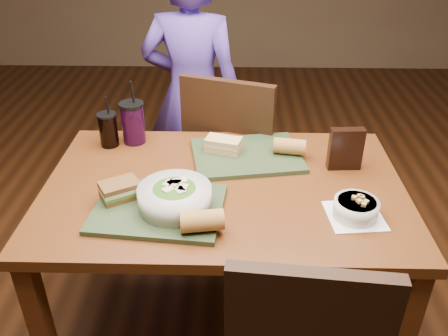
{
  "coord_description": "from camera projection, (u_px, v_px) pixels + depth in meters",
  "views": [
    {
      "loc": [
        0.04,
        -1.44,
        1.68
      ],
      "look_at": [
        0.0,
        0.0,
        0.82
      ],
      "focal_mm": 38.0,
      "sensor_mm": 36.0,
      "label": 1
    }
  ],
  "objects": [
    {
      "name": "baguette_far",
      "position": [
        290.0,
        146.0,
        1.86
      ],
      "size": [
        0.13,
        0.08,
        0.06
      ],
      "primitive_type": "cylinder",
      "rotation": [
        0.0,
        1.57,
        -0.16
      ],
      "color": "#AD7533",
      "rests_on": "tray_far"
    },
    {
      "name": "chip_bag",
      "position": [
        346.0,
        149.0,
        1.77
      ],
      "size": [
        0.13,
        0.05,
        0.17
      ],
      "primitive_type": "cube",
      "rotation": [
        0.0,
        0.0,
        0.06
      ],
      "color": "black",
      "rests_on": "dining_table"
    },
    {
      "name": "chair_far",
      "position": [
        227.0,
        158.0,
        2.29
      ],
      "size": [
        0.54,
        0.55,
        0.98
      ],
      "color": "black",
      "rests_on": "ground"
    },
    {
      "name": "tray_far",
      "position": [
        247.0,
        155.0,
        1.88
      ],
      "size": [
        0.47,
        0.39,
        0.02
      ],
      "primitive_type": "cube",
      "rotation": [
        0.0,
        0.0,
        0.17
      ],
      "color": "#2C3C21",
      "rests_on": "dining_table"
    },
    {
      "name": "diner",
      "position": [
        192.0,
        96.0,
        2.5
      ],
      "size": [
        0.57,
        0.41,
        1.45
      ],
      "primitive_type": "imported",
      "rotation": [
        0.0,
        0.0,
        3.02
      ],
      "color": "#503695",
      "rests_on": "ground"
    },
    {
      "name": "soup_bowl",
      "position": [
        356.0,
        208.0,
        1.53
      ],
      "size": [
        0.19,
        0.19,
        0.07
      ],
      "color": "white",
      "rests_on": "dining_table"
    },
    {
      "name": "tray_near",
      "position": [
        159.0,
        209.0,
        1.57
      ],
      "size": [
        0.45,
        0.36,
        0.02
      ],
      "primitive_type": "cube",
      "rotation": [
        0.0,
        0.0,
        -0.1
      ],
      "color": "#2C3C21",
      "rests_on": "dining_table"
    },
    {
      "name": "ground",
      "position": [
        224.0,
        327.0,
        2.1
      ],
      "size": [
        6.0,
        6.0,
        0.0
      ],
      "primitive_type": "plane",
      "color": "#381C0B",
      "rests_on": "ground"
    },
    {
      "name": "dining_table",
      "position": [
        224.0,
        205.0,
        1.76
      ],
      "size": [
        1.3,
        0.85,
        0.75
      ],
      "color": "#582D11",
      "rests_on": "ground"
    },
    {
      "name": "sandwich_near",
      "position": [
        120.0,
        190.0,
        1.6
      ],
      "size": [
        0.15,
        0.14,
        0.06
      ],
      "color": "#593819",
      "rests_on": "tray_near"
    },
    {
      "name": "salad_bowl",
      "position": [
        175.0,
        196.0,
        1.55
      ],
      "size": [
        0.24,
        0.24,
        0.08
      ],
      "color": "silver",
      "rests_on": "tray_near"
    },
    {
      "name": "sandwich_far",
      "position": [
        224.0,
        145.0,
        1.88
      ],
      "size": [
        0.15,
        0.11,
        0.06
      ],
      "color": "tan",
      "rests_on": "tray_far"
    },
    {
      "name": "cup_cola",
      "position": [
        108.0,
        130.0,
        1.94
      ],
      "size": [
        0.08,
        0.08,
        0.22
      ],
      "color": "black",
      "rests_on": "dining_table"
    },
    {
      "name": "baguette_near",
      "position": [
        202.0,
        221.0,
        1.45
      ],
      "size": [
        0.14,
        0.09,
        0.07
      ],
      "primitive_type": "cylinder",
      "rotation": [
        0.0,
        1.57,
        0.16
      ],
      "color": "#AD7533",
      "rests_on": "tray_near"
    },
    {
      "name": "cup_berry",
      "position": [
        133.0,
        122.0,
        1.96
      ],
      "size": [
        0.1,
        0.1,
        0.27
      ],
      "color": "black",
      "rests_on": "dining_table"
    }
  ]
}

